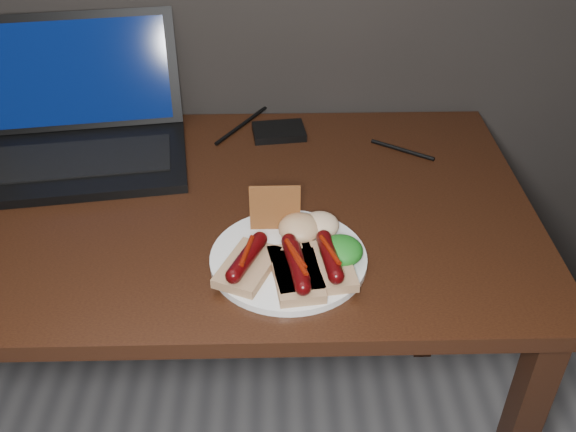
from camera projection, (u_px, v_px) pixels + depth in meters
The scene contains 13 objects.
desk at pixel (156, 240), 1.23m from camera, with size 1.40×0.70×0.75m.
laptop at pixel (81, 129), 1.30m from camera, with size 0.45×0.40×0.25m.
hard_drive at pixel (279, 132), 1.38m from camera, with size 0.11×0.08×0.02m, color black.
desk_cables at pixel (162, 150), 1.32m from camera, with size 1.04×0.38×0.01m.
plate at pixel (288, 259), 1.04m from camera, with size 0.26×0.26×0.01m, color white.
bread_sausage_left at pixel (247, 263), 1.00m from camera, with size 0.11×0.13×0.04m.
bread_sausage_center at pixel (295, 266), 0.99m from camera, with size 0.09×0.13×0.04m.
bread_sausage_right at pixel (329, 262), 1.00m from camera, with size 0.08×0.12×0.04m.
bread_sausage_extra at pixel (298, 272), 0.98m from camera, with size 0.08×0.12×0.04m.
crispbread at pixel (275, 208), 1.07m from camera, with size 0.09×0.01×0.09m, color #9C5A2A.
salad_greens at pixel (341, 251), 1.02m from camera, with size 0.07×0.07×0.04m, color #105311.
salsa_mound at pixel (300, 228), 1.07m from camera, with size 0.07×0.07×0.04m, color maroon.
coleslaw_mound at pixel (320, 225), 1.08m from camera, with size 0.06×0.06×0.04m, color white.
Camera 1 is at (0.23, 0.41, 1.43)m, focal length 40.00 mm.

